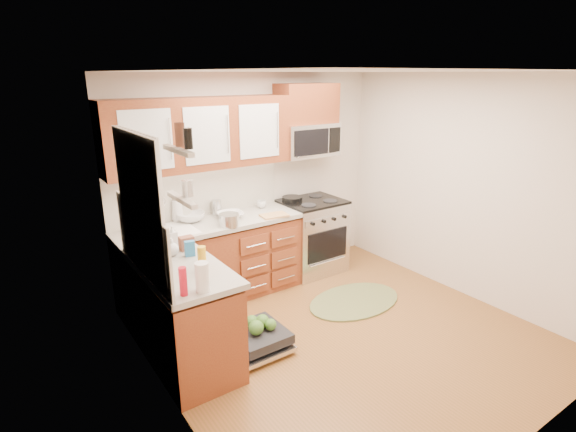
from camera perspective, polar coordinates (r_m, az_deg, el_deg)
floor at (r=4.65m, az=7.21°, el=-14.73°), size 3.50×3.50×0.00m
ceiling at (r=3.94m, az=8.67°, el=17.73°), size 3.50×3.50×0.00m
wall_back at (r=5.49m, az=-4.54°, el=4.64°), size 3.50×0.04×2.50m
wall_front at (r=3.16m, az=29.92°, el=-7.78°), size 3.50×0.04×2.50m
wall_left at (r=3.27m, az=-15.55°, el=-5.18°), size 0.04×3.50×2.50m
wall_right at (r=5.43m, az=21.68°, el=3.28°), size 0.04×3.50×2.50m
base_cabinet_back at (r=5.18m, az=-9.59°, el=-6.01°), size 2.05×0.60×0.85m
base_cabinet_left at (r=4.16m, az=-13.15°, el=-12.46°), size 0.60×1.25×0.85m
countertop_back at (r=5.00m, az=-9.81°, el=-1.06°), size 2.07×0.64×0.05m
countertop_left at (r=3.95m, az=-13.50°, el=-6.45°), size 0.64×1.27×0.05m
backsplash_back at (r=5.17m, az=-11.40°, el=3.07°), size 2.05×0.02×0.57m
backsplash_left at (r=3.75m, az=-18.01°, el=-3.05°), size 0.02×1.25×0.57m
upper_cabinets at (r=4.90m, az=-11.10°, el=10.22°), size 2.05×0.35×0.75m
cabinet_over_mw at (r=5.59m, az=2.38°, el=14.09°), size 0.76×0.35×0.47m
range at (r=5.82m, az=3.03°, el=-2.52°), size 0.76×0.64×0.95m
microwave at (r=5.62m, az=2.47°, el=9.64°), size 0.76×0.38×0.40m
sink at (r=4.83m, az=-15.28°, el=-3.36°), size 0.62×0.50×0.26m
dishwasher at (r=4.37m, az=-4.25°, el=-15.42°), size 0.70×0.60×0.20m
window at (r=3.63m, az=-18.40°, el=1.86°), size 0.03×1.05×1.05m
window_blind at (r=3.57m, az=-18.52°, el=7.03°), size 0.02×0.96×0.40m
shelf_upper at (r=2.74m, az=-13.81°, el=8.08°), size 0.04×0.40×0.03m
shelf_lower at (r=2.80m, az=-13.37°, el=2.03°), size 0.04×0.40×0.03m
rug at (r=5.25m, az=8.44°, el=-10.62°), size 1.20×0.82×0.02m
skillet at (r=5.67m, az=0.54°, el=2.23°), size 0.29×0.29×0.05m
stock_pot at (r=4.83m, az=-7.49°, el=-0.48°), size 0.25×0.25×0.13m
cutting_board at (r=5.12m, az=-1.75°, el=0.08°), size 0.33×0.23×0.02m
canister at (r=5.22m, az=-9.04°, el=1.08°), size 0.12×0.12×0.17m
paper_towel_roll at (r=3.42m, az=-10.83°, el=-7.62°), size 0.14×0.14×0.23m
mustard_bottle at (r=3.75m, az=-10.87°, el=-5.41°), size 0.08×0.08×0.22m
red_bottle at (r=3.39m, az=-13.17°, el=-8.08°), size 0.07×0.07×0.22m
wooden_box at (r=4.25m, az=-12.76°, el=-3.37°), size 0.13×0.09×0.13m
blue_carton at (r=4.10m, az=-12.37°, el=-4.06°), size 0.10×0.07×0.14m
bowl_a at (r=5.08m, az=-7.33°, el=0.08°), size 0.33×0.33×0.07m
bowl_b at (r=5.06m, az=-12.26°, el=-0.12°), size 0.38×0.38×0.10m
cup at (r=5.44m, az=-3.39°, el=1.50°), size 0.14×0.14×0.09m
soap_bottle_a at (r=5.06m, az=-13.91°, el=1.12°), size 0.15×0.15×0.33m
soap_bottle_b at (r=4.41m, az=-14.49°, el=-2.32°), size 0.08×0.09×0.18m
soap_bottle_c at (r=4.14m, az=-14.58°, el=-3.80°), size 0.15×0.15×0.16m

